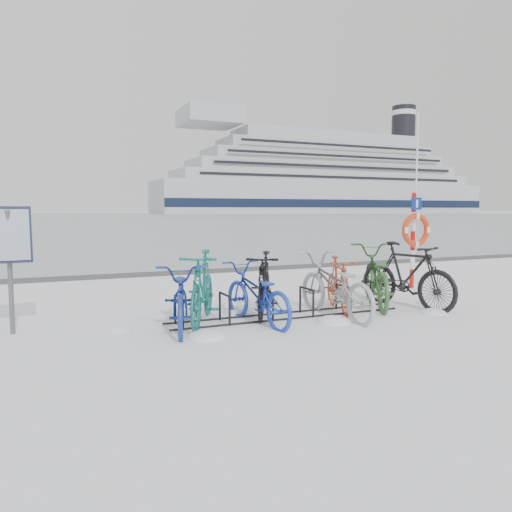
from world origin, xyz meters
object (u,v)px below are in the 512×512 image
at_px(lifebuoy_station, 415,230).
at_px(bike_rack, 287,306).
at_px(cruise_ferry, 325,183).
at_px(info_board, 9,242).

bearing_deg(lifebuoy_station, bike_rack, -158.90).
bearing_deg(cruise_ferry, lifebuoy_station, -120.91).
xyz_separation_m(lifebuoy_station, cruise_ferry, (112.14, 187.31, 12.70)).
bearing_deg(info_board, lifebuoy_station, 4.68).
relative_size(lifebuoy_station, cruise_ferry, 0.02).
xyz_separation_m(bike_rack, cruise_ferry, (116.07, 188.83, 13.80)).
height_order(bike_rack, cruise_ferry, cruise_ferry).
relative_size(bike_rack, lifebuoy_station, 1.04).
distance_m(info_board, cruise_ferry, 223.72).
xyz_separation_m(bike_rack, lifebuoy_station, (3.93, 1.52, 1.11)).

